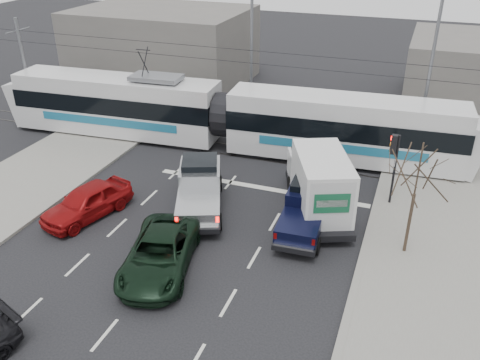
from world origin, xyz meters
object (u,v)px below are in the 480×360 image
(street_lamp_far, at_px, (249,44))
(green_car, at_px, (160,254))
(bare_tree, at_px, (418,174))
(silver_pickup, at_px, (200,186))
(navy_pickup, at_px, (306,208))
(red_car, at_px, (87,202))
(traffic_signal, at_px, (394,155))
(tram, at_px, (223,116))
(box_truck, at_px, (319,183))
(street_lamp_near, at_px, (427,67))

(street_lamp_far, xyz_separation_m, green_car, (2.55, -18.04, -4.36))
(bare_tree, bearing_deg, silver_pickup, 175.70)
(navy_pickup, height_order, green_car, navy_pickup)
(navy_pickup, xyz_separation_m, red_car, (-9.96, -2.59, -0.25))
(traffic_signal, relative_size, street_lamp_far, 0.40)
(bare_tree, height_order, tram, tram)
(bare_tree, xyz_separation_m, green_car, (-9.24, -4.54, -3.04))
(traffic_signal, height_order, box_truck, traffic_signal)
(street_lamp_near, relative_size, silver_pickup, 1.45)
(traffic_signal, xyz_separation_m, silver_pickup, (-8.70, -3.26, -1.67))
(navy_pickup, bearing_deg, traffic_signal, 43.15)
(tram, height_order, navy_pickup, tram)
(traffic_signal, xyz_separation_m, red_car, (-13.29, -6.07, -1.96))
(bare_tree, relative_size, box_truck, 0.74)
(bare_tree, xyz_separation_m, box_truck, (-4.25, 2.07, -2.21))
(silver_pickup, relative_size, box_truck, 0.92)
(bare_tree, distance_m, traffic_signal, 4.28)
(bare_tree, bearing_deg, street_lamp_near, 91.42)
(street_lamp_near, distance_m, navy_pickup, 12.44)
(street_lamp_near, height_order, navy_pickup, street_lamp_near)
(navy_pickup, bearing_deg, street_lamp_near, 66.14)
(box_truck, distance_m, navy_pickup, 1.66)
(street_lamp_near, bearing_deg, green_car, -119.17)
(silver_pickup, xyz_separation_m, navy_pickup, (5.37, -0.22, -0.04))
(bare_tree, relative_size, street_lamp_near, 0.56)
(street_lamp_far, height_order, green_car, street_lamp_far)
(silver_pickup, height_order, red_car, silver_pickup)
(tram, xyz_separation_m, red_car, (-2.98, -9.95, -1.23))
(green_car, bearing_deg, navy_pickup, 33.16)
(street_lamp_far, height_order, navy_pickup, street_lamp_far)
(street_lamp_near, distance_m, green_car, 18.88)
(bare_tree, bearing_deg, traffic_signal, 105.76)
(street_lamp_far, height_order, silver_pickup, street_lamp_far)
(tram, bearing_deg, navy_pickup, -50.43)
(traffic_signal, height_order, green_car, traffic_signal)
(bare_tree, height_order, red_car, bare_tree)
(tram, bearing_deg, traffic_signal, -24.54)
(tram, bearing_deg, red_car, -110.56)
(box_truck, distance_m, red_car, 11.01)
(street_lamp_far, bearing_deg, navy_pickup, -60.57)
(navy_pickup, bearing_deg, green_car, -136.35)
(street_lamp_near, distance_m, silver_pickup, 14.94)
(bare_tree, bearing_deg, box_truck, 154.02)
(street_lamp_near, height_order, green_car, street_lamp_near)
(street_lamp_far, xyz_separation_m, silver_pickup, (1.95, -12.76, -4.04))
(navy_pickup, bearing_deg, box_truck, 79.04)
(traffic_signal, distance_m, silver_pickup, 9.44)
(bare_tree, relative_size, red_car, 1.09)
(bare_tree, bearing_deg, street_lamp_far, 131.12)
(street_lamp_far, relative_size, navy_pickup, 1.78)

